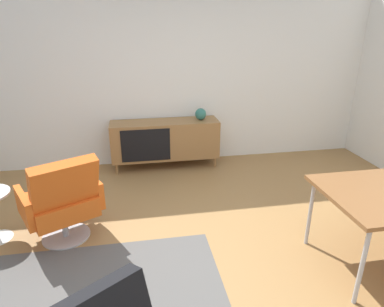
% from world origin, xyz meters
% --- Properties ---
extents(ground_plane, '(8.32, 8.32, 0.00)m').
position_xyz_m(ground_plane, '(0.00, 0.00, 0.00)').
color(ground_plane, '#9E7242').
extents(wall_back, '(6.80, 0.12, 2.80)m').
position_xyz_m(wall_back, '(0.00, 2.60, 1.40)').
color(wall_back, white).
rests_on(wall_back, ground_plane).
extents(sideboard, '(1.60, 0.45, 0.72)m').
position_xyz_m(sideboard, '(-0.09, 2.30, 0.44)').
color(sideboard, olive).
rests_on(sideboard, ground_plane).
extents(vase_cobalt, '(0.16, 0.16, 0.17)m').
position_xyz_m(vase_cobalt, '(0.46, 2.30, 0.81)').
color(vase_cobalt, '#337266').
rests_on(vase_cobalt, sideboard).
extents(lounge_chair_red, '(0.87, 0.86, 0.95)m').
position_xyz_m(lounge_chair_red, '(-1.26, 0.59, 0.47)').
color(lounge_chair_red, '#D85919').
rests_on(lounge_chair_red, ground_plane).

